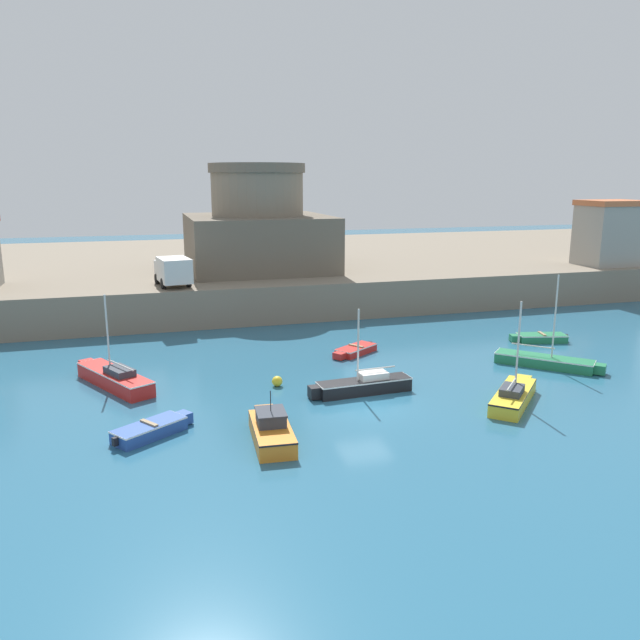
{
  "coord_description": "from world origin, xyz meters",
  "views": [
    {
      "loc": [
        -10.26,
        -27.39,
        11.03
      ],
      "look_at": [
        0.7,
        10.42,
        2.0
      ],
      "focal_mm": 35.0,
      "sensor_mm": 36.0,
      "label": 1
    }
  ],
  "objects_px": {
    "sailboat_black_6": "(363,385)",
    "sailboat_yellow_7": "(514,395)",
    "dinghy_red_2": "(355,350)",
    "mooring_buoy": "(277,381)",
    "sailboat_green_4": "(546,361)",
    "truck_on_quay": "(173,270)",
    "dinghy_green_5": "(540,337)",
    "fortress": "(258,231)",
    "motorboat_orange_3": "(271,429)",
    "sailboat_red_1": "(114,377)",
    "dinghy_blue_0": "(152,429)",
    "harbor_shed_mid_row": "(610,233)"
  },
  "relations": [
    {
      "from": "sailboat_red_1",
      "to": "dinghy_green_5",
      "type": "distance_m",
      "value": 27.88
    },
    {
      "from": "dinghy_red_2",
      "to": "mooring_buoy",
      "type": "distance_m",
      "value": 7.82
    },
    {
      "from": "dinghy_red_2",
      "to": "sailboat_black_6",
      "type": "relative_size",
      "value": 0.61
    },
    {
      "from": "harbor_shed_mid_row",
      "to": "mooring_buoy",
      "type": "bearing_deg",
      "value": -154.18
    },
    {
      "from": "sailboat_green_4",
      "to": "truck_on_quay",
      "type": "relative_size",
      "value": 1.22
    },
    {
      "from": "dinghy_blue_0",
      "to": "dinghy_red_2",
      "type": "distance_m",
      "value": 16.12
    },
    {
      "from": "sailboat_green_4",
      "to": "sailboat_yellow_7",
      "type": "height_order",
      "value": "sailboat_green_4"
    },
    {
      "from": "fortress",
      "to": "mooring_buoy",
      "type": "bearing_deg",
      "value": -98.51
    },
    {
      "from": "motorboat_orange_3",
      "to": "sailboat_yellow_7",
      "type": "bearing_deg",
      "value": 4.66
    },
    {
      "from": "sailboat_green_4",
      "to": "dinghy_blue_0",
      "type": "bearing_deg",
      "value": -170.22
    },
    {
      "from": "fortress",
      "to": "sailboat_red_1",
      "type": "bearing_deg",
      "value": -119.39
    },
    {
      "from": "sailboat_black_6",
      "to": "truck_on_quay",
      "type": "distance_m",
      "value": 21.05
    },
    {
      "from": "truck_on_quay",
      "to": "fortress",
      "type": "bearing_deg",
      "value": 42.28
    },
    {
      "from": "dinghy_red_2",
      "to": "sailboat_black_6",
      "type": "distance_m",
      "value": 7.43
    },
    {
      "from": "dinghy_red_2",
      "to": "sailboat_green_4",
      "type": "relative_size",
      "value": 0.62
    },
    {
      "from": "sailboat_yellow_7",
      "to": "harbor_shed_mid_row",
      "type": "distance_m",
      "value": 34.3
    },
    {
      "from": "dinghy_blue_0",
      "to": "fortress",
      "type": "xyz_separation_m",
      "value": [
        10.24,
        28.77,
        6.06
      ]
    },
    {
      "from": "dinghy_green_5",
      "to": "fortress",
      "type": "relative_size",
      "value": 0.32
    },
    {
      "from": "mooring_buoy",
      "to": "dinghy_red_2",
      "type": "bearing_deg",
      "value": 38.26
    },
    {
      "from": "sailboat_red_1",
      "to": "sailboat_green_4",
      "type": "bearing_deg",
      "value": -8.07
    },
    {
      "from": "sailboat_green_4",
      "to": "sailboat_black_6",
      "type": "height_order",
      "value": "sailboat_green_4"
    },
    {
      "from": "dinghy_green_5",
      "to": "sailboat_green_4",
      "type": "bearing_deg",
      "value": -121.85
    },
    {
      "from": "dinghy_red_2",
      "to": "fortress",
      "type": "xyz_separation_m",
      "value": [
        -2.58,
        19.0,
        6.12
      ]
    },
    {
      "from": "sailboat_red_1",
      "to": "sailboat_black_6",
      "type": "bearing_deg",
      "value": -20.91
    },
    {
      "from": "sailboat_red_1",
      "to": "dinghy_red_2",
      "type": "xyz_separation_m",
      "value": [
        14.6,
        2.35,
        -0.24
      ]
    },
    {
      "from": "mooring_buoy",
      "to": "harbor_shed_mid_row",
      "type": "relative_size",
      "value": 0.1
    },
    {
      "from": "sailboat_green_4",
      "to": "sailboat_yellow_7",
      "type": "bearing_deg",
      "value": -137.99
    },
    {
      "from": "sailboat_red_1",
      "to": "sailboat_yellow_7",
      "type": "relative_size",
      "value": 1.26
    },
    {
      "from": "sailboat_green_4",
      "to": "motorboat_orange_3",
      "type": "bearing_deg",
      "value": -161.85
    },
    {
      "from": "sailboat_black_6",
      "to": "fortress",
      "type": "relative_size",
      "value": 0.46
    },
    {
      "from": "dinghy_red_2",
      "to": "mooring_buoy",
      "type": "relative_size",
      "value": 6.0
    },
    {
      "from": "motorboat_orange_3",
      "to": "dinghy_blue_0",
      "type": "bearing_deg",
      "value": 158.51
    },
    {
      "from": "sailboat_black_6",
      "to": "sailboat_yellow_7",
      "type": "relative_size",
      "value": 1.09
    },
    {
      "from": "sailboat_black_6",
      "to": "fortress",
      "type": "distance_m",
      "value": 26.8
    },
    {
      "from": "dinghy_red_2",
      "to": "truck_on_quay",
      "type": "distance_m",
      "value": 16.27
    },
    {
      "from": "fortress",
      "to": "sailboat_yellow_7",
      "type": "bearing_deg",
      "value": -76.35
    },
    {
      "from": "motorboat_orange_3",
      "to": "sailboat_green_4",
      "type": "relative_size",
      "value": 0.86
    },
    {
      "from": "mooring_buoy",
      "to": "truck_on_quay",
      "type": "height_order",
      "value": "truck_on_quay"
    },
    {
      "from": "dinghy_red_2",
      "to": "dinghy_blue_0",
      "type": "bearing_deg",
      "value": -142.68
    },
    {
      "from": "sailboat_red_1",
      "to": "sailboat_black_6",
      "type": "distance_m",
      "value": 13.43
    },
    {
      "from": "dinghy_red_2",
      "to": "sailboat_yellow_7",
      "type": "xyz_separation_m",
      "value": [
        4.63,
        -10.68,
        0.18
      ]
    },
    {
      "from": "dinghy_green_5",
      "to": "fortress",
      "type": "xyz_separation_m",
      "value": [
        -15.8,
        19.66,
        6.09
      ]
    },
    {
      "from": "sailboat_red_1",
      "to": "sailboat_yellow_7",
      "type": "xyz_separation_m",
      "value": [
        19.23,
        -8.34,
        -0.06
      ]
    },
    {
      "from": "sailboat_green_4",
      "to": "mooring_buoy",
      "type": "height_order",
      "value": "sailboat_green_4"
    },
    {
      "from": "sailboat_yellow_7",
      "to": "dinghy_red_2",
      "type": "bearing_deg",
      "value": 113.42
    },
    {
      "from": "harbor_shed_mid_row",
      "to": "sailboat_yellow_7",
      "type": "bearing_deg",
      "value": -137.09
    },
    {
      "from": "dinghy_blue_0",
      "to": "sailboat_green_4",
      "type": "xyz_separation_m",
      "value": [
        22.83,
        3.94,
        0.05
      ]
    },
    {
      "from": "mooring_buoy",
      "to": "dinghy_green_5",
      "type": "bearing_deg",
      "value": 12.19
    },
    {
      "from": "motorboat_orange_3",
      "to": "fortress",
      "type": "bearing_deg",
      "value": 80.16
    },
    {
      "from": "sailboat_black_6",
      "to": "mooring_buoy",
      "type": "height_order",
      "value": "sailboat_black_6"
    }
  ]
}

